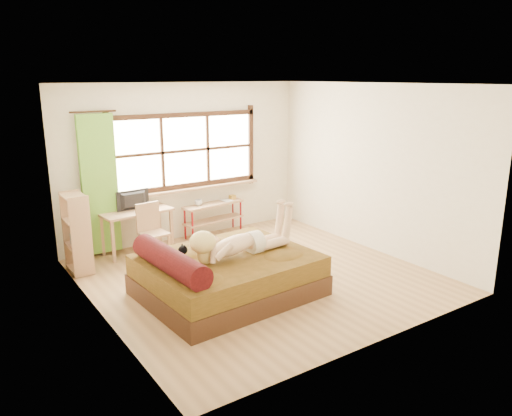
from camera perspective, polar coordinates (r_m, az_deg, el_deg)
floor at (r=7.28m, az=0.23°, el=-7.78°), size 4.50×4.50×0.00m
ceiling at (r=6.71m, az=0.26°, el=14.01°), size 4.50×4.50×0.00m
wall_back at (r=8.79m, az=-8.07°, el=5.22°), size 4.50×0.00×4.50m
wall_front at (r=5.22m, az=14.28°, el=-1.75°), size 4.50×0.00×4.50m
wall_left at (r=5.94m, az=-18.01°, el=-0.03°), size 0.00×4.50×4.50m
wall_right at (r=8.32m, az=13.20°, el=4.44°), size 0.00×4.50×4.50m
window at (r=8.73m, az=-8.02°, el=6.23°), size 2.80×0.16×1.46m
curtain at (r=8.16m, az=-17.46°, el=2.51°), size 0.55×0.10×2.20m
bed at (r=6.58m, az=-3.58°, el=-7.58°), size 2.24×1.84×0.81m
woman at (r=6.45m, az=-1.90°, el=-2.68°), size 1.52×0.52×0.64m
kitten at (r=6.25m, az=-9.42°, el=-5.33°), size 0.33×0.15×0.26m
desk at (r=8.28m, az=-13.50°, el=-0.91°), size 1.17×0.62×0.70m
monitor at (r=8.26m, az=-13.72°, el=0.86°), size 0.56×0.13×0.32m
chair at (r=8.01m, az=-11.88°, el=-2.24°), size 0.43×0.43×0.88m
pipe_shelf at (r=9.03m, az=-4.82°, el=-0.39°), size 1.20×0.44×0.67m
cup at (r=8.83m, az=-6.61°, el=0.60°), size 0.15×0.15×0.10m
book at (r=9.08m, az=-3.81°, el=0.78°), size 0.20×0.25×0.02m
bookshelf at (r=7.69m, az=-19.79°, el=-2.69°), size 0.29×0.51×1.18m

